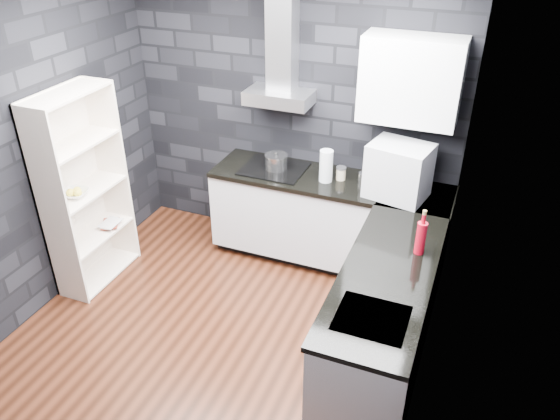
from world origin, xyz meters
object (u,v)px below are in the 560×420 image
Objects in this scene: red_bottle at (421,238)px; fruit_bowl at (75,193)px; glass_vase at (326,166)px; storage_jar at (341,174)px; bookshelf at (85,191)px; appliance_garage at (398,172)px; utensil_crock at (364,180)px; pot at (276,162)px.

fruit_bowl is at bearing -174.86° from red_bottle.
glass_vase reaches higher than storage_jar.
bookshelf is at bearing -152.23° from storage_jar.
utensil_crock is at bearing -179.24° from appliance_garage.
glass_vase is 0.17m from storage_jar.
appliance_garage reaches higher than glass_vase.
utensil_crock is at bearing -15.24° from storage_jar.
bookshelf is 0.12m from fruit_bowl.
glass_vase is 1.29m from red_bottle.
utensil_crock is 0.27× the size of appliance_garage.
fruit_bowl is (-2.54, -1.06, -0.19)m from appliance_garage.
storage_jar is at bearing 19.03° from bookshelf.
red_bottle is 2.88m from bookshelf.
utensil_crock is (0.35, 0.02, -0.08)m from glass_vase.
appliance_garage reaches higher than utensil_crock.
appliance_garage is at bearing 112.41° from red_bottle.
pot is 0.82× the size of red_bottle.
glass_vase is 2.19m from fruit_bowl.
red_bottle reaches higher than storage_jar.
pot is 1.94× the size of storage_jar.
pot is 0.62m from storage_jar.
bookshelf is (-2.01, -1.06, -0.05)m from storage_jar.
red_bottle is 0.14× the size of bookshelf.
red_bottle is 1.16× the size of fruit_bowl.
storage_jar is 2.27m from bookshelf.
storage_jar is (0.12, 0.08, -0.09)m from glass_vase.
pot is 1.80m from fruit_bowl.
red_bottle is at bearing -53.68° from utensil_crock.
glass_vase is at bearing 18.66° from bookshelf.
storage_jar is 0.22× the size of appliance_garage.
bookshelf reaches higher than glass_vase.
pot is 0.95× the size of fruit_bowl.
fruit_bowl is (0.00, -0.11, 0.04)m from bookshelf.
utensil_crock is at bearing 2.60° from glass_vase.
appliance_garage is at bearing 11.60° from bookshelf.
glass_vase is 0.16× the size of bookshelf.
red_bottle is at bearing -40.57° from glass_vase.
pot is at bearing 174.07° from glass_vase.
appliance_garage is 2.72m from bookshelf.
bookshelf is (-2.24, -1.00, -0.07)m from utensil_crock.
utensil_crock is 1.06m from red_bottle.
bookshelf is at bearing -152.61° from glass_vase.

